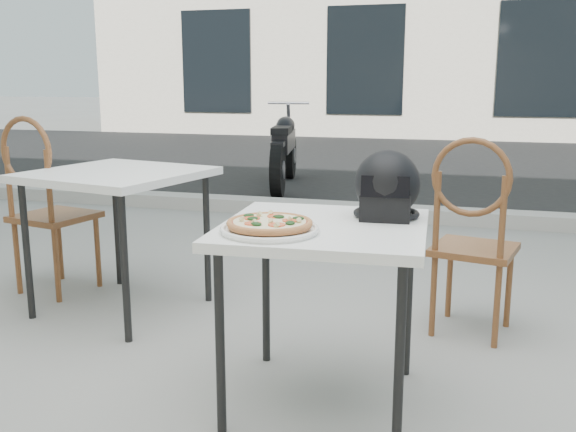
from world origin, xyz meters
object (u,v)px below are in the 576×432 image
(plate, at_px, (270,230))
(cafe_chair_main, at_px, (472,228))
(motorcycle, at_px, (284,151))
(pizza, at_px, (270,223))
(cafe_table_side, at_px, (117,184))
(helmet, at_px, (387,188))
(cafe_chair_side, at_px, (43,197))
(cafe_table_main, at_px, (324,241))

(plate, distance_m, cafe_chair_main, 1.20)
(cafe_chair_main, height_order, motorcycle, cafe_chair_main)
(pizza, relative_size, cafe_chair_main, 0.34)
(pizza, bearing_deg, motorcycle, 105.94)
(cafe_table_side, bearing_deg, motorcycle, 94.46)
(helmet, bearing_deg, motorcycle, 107.12)
(plate, bearing_deg, helmet, 46.30)
(cafe_chair_side, bearing_deg, helmet, 174.47)
(cafe_table_main, height_order, pizza, pizza)
(pizza, relative_size, helmet, 1.18)
(plate, xyz_separation_m, helmet, (0.34, 0.36, 0.10))
(helmet, bearing_deg, cafe_table_side, 157.16)
(cafe_table_main, relative_size, helmet, 2.78)
(helmet, distance_m, cafe_table_side, 1.53)
(helmet, height_order, motorcycle, motorcycle)
(cafe_chair_side, distance_m, motorcycle, 3.99)
(plate, bearing_deg, cafe_table_main, 50.45)
(cafe_table_side, relative_size, cafe_chair_side, 0.92)
(cafe_table_main, xyz_separation_m, cafe_table_side, (-1.24, 0.68, 0.05))
(cafe_table_main, bearing_deg, motorcycle, 108.12)
(cafe_chair_main, xyz_separation_m, cafe_table_side, (-1.76, -0.13, 0.15))
(motorcycle, bearing_deg, cafe_chair_side, -103.75)
(helmet, xyz_separation_m, cafe_chair_side, (-1.97, 0.61, -0.24))
(cafe_chair_main, bearing_deg, pizza, 68.48)
(pizza, xyz_separation_m, cafe_chair_side, (-1.63, 0.97, -0.16))
(cafe_chair_side, bearing_deg, plate, 160.85)
(cafe_chair_main, bearing_deg, plate, 68.48)
(cafe_table_side, bearing_deg, helmet, -18.99)
(cafe_chair_side, relative_size, motorcycle, 0.53)
(pizza, bearing_deg, helmet, 46.29)
(pizza, height_order, helmet, helmet)
(pizza, height_order, motorcycle, motorcycle)
(helmet, relative_size, motorcycle, 0.14)
(cafe_chair_main, height_order, cafe_chair_side, cafe_chair_side)
(plate, bearing_deg, cafe_table_side, 141.97)
(helmet, bearing_deg, cafe_table_main, -141.11)
(cafe_chair_main, bearing_deg, cafe_table_main, 69.82)
(cafe_table_side, bearing_deg, cafe_chair_main, 4.15)
(helmet, relative_size, cafe_chair_side, 0.27)
(plate, distance_m, pizza, 0.02)
(cafe_table_main, relative_size, cafe_chair_main, 0.80)
(cafe_table_side, bearing_deg, cafe_table_main, -28.63)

